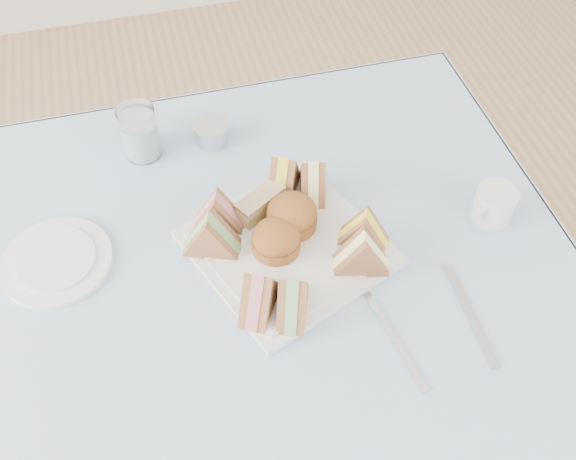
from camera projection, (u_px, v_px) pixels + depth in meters
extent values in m
cube|color=brown|center=(265.00, 416.00, 1.22)|extent=(0.90, 0.90, 0.74)
cube|color=#AAD1F4|center=(258.00, 314.00, 0.93)|extent=(1.02, 1.02, 0.01)
cube|color=silver|center=(288.00, 248.00, 1.00)|extent=(0.34, 0.34, 0.01)
cylinder|color=#9E6224|center=(276.00, 239.00, 0.97)|extent=(0.10, 0.10, 0.05)
cylinder|color=#9E6224|center=(292.00, 215.00, 1.00)|extent=(0.11, 0.11, 0.05)
cube|color=tan|center=(260.00, 204.00, 1.02)|extent=(0.09, 0.07, 0.04)
cylinder|color=silver|center=(57.00, 261.00, 0.98)|extent=(0.21, 0.21, 0.01)
cylinder|color=white|center=(140.00, 132.00, 1.10)|extent=(0.07, 0.07, 0.10)
cylinder|color=silver|center=(212.00, 134.00, 1.14)|extent=(0.07, 0.07, 0.04)
cube|color=silver|center=(470.00, 314.00, 0.93)|extent=(0.02, 0.18, 0.00)
cube|color=silver|center=(392.00, 336.00, 0.90)|extent=(0.04, 0.18, 0.00)
cylinder|color=silver|center=(494.00, 205.00, 1.02)|extent=(0.09, 0.09, 0.06)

